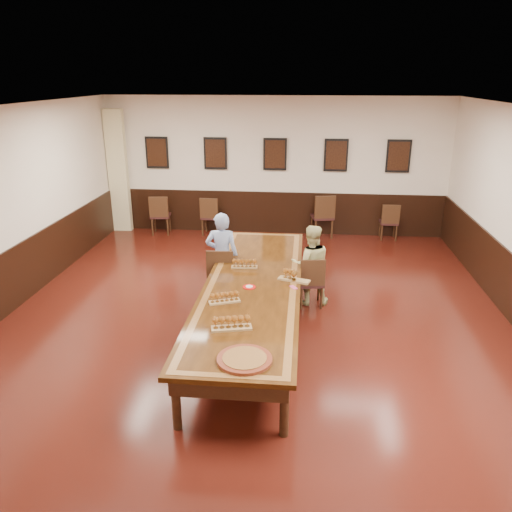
# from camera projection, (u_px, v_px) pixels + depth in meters

# --- Properties ---
(floor) EXTENTS (8.00, 10.00, 0.02)m
(floor) POSITION_uv_depth(u_px,v_px,m) (253.00, 330.00, 7.57)
(floor) COLOR black
(floor) RESTS_ON ground
(ceiling) EXTENTS (8.00, 10.00, 0.02)m
(ceiling) POSITION_uv_depth(u_px,v_px,m) (252.00, 109.00, 6.47)
(ceiling) COLOR white
(ceiling) RESTS_ON floor
(wall_back) EXTENTS (8.00, 0.02, 3.20)m
(wall_back) POSITION_uv_depth(u_px,v_px,m) (275.00, 167.00, 11.71)
(wall_back) COLOR beige
(wall_back) RESTS_ON floor
(chair_man) EXTENTS (0.46, 0.50, 0.95)m
(chair_man) POSITION_uv_depth(u_px,v_px,m) (222.00, 274.00, 8.42)
(chair_man) COLOR black
(chair_man) RESTS_ON floor
(chair_woman) EXTENTS (0.46, 0.50, 0.87)m
(chair_woman) POSITION_uv_depth(u_px,v_px,m) (311.00, 281.00, 8.23)
(chair_woman) COLOR black
(chair_woman) RESTS_ON floor
(spare_chair_a) EXTENTS (0.50, 0.54, 0.95)m
(spare_chair_a) POSITION_uv_depth(u_px,v_px,m) (161.00, 214.00, 11.98)
(spare_chair_a) COLOR black
(spare_chair_a) RESTS_ON floor
(spare_chair_b) EXTENTS (0.46, 0.50, 0.93)m
(spare_chair_b) POSITION_uv_depth(u_px,v_px,m) (211.00, 215.00, 11.93)
(spare_chair_b) COLOR black
(spare_chair_b) RESTS_ON floor
(spare_chair_c) EXTENTS (0.58, 0.62, 1.03)m
(spare_chair_c) POSITION_uv_depth(u_px,v_px,m) (322.00, 215.00, 11.75)
(spare_chair_c) COLOR black
(spare_chair_c) RESTS_ON floor
(spare_chair_d) EXTENTS (0.41, 0.44, 0.86)m
(spare_chair_d) POSITION_uv_depth(u_px,v_px,m) (389.00, 221.00, 11.60)
(spare_chair_d) COLOR black
(spare_chair_d) RESTS_ON floor
(person_man) EXTENTS (0.56, 0.38, 1.51)m
(person_man) POSITION_uv_depth(u_px,v_px,m) (222.00, 256.00, 8.42)
(person_man) COLOR #4567AD
(person_man) RESTS_ON floor
(person_woman) EXTENTS (0.74, 0.61, 1.36)m
(person_woman) POSITION_uv_depth(u_px,v_px,m) (310.00, 265.00, 8.23)
(person_woman) COLOR #C5C07B
(person_woman) RESTS_ON floor
(pink_phone) EXTENTS (0.13, 0.15, 0.01)m
(pink_phone) POSITION_uv_depth(u_px,v_px,m) (293.00, 287.00, 7.17)
(pink_phone) COLOR #D34678
(pink_phone) RESTS_ON conference_table
(curtain) EXTENTS (0.45, 0.18, 2.90)m
(curtain) POSITION_uv_depth(u_px,v_px,m) (118.00, 172.00, 11.93)
(curtain) COLOR beige
(curtain) RESTS_ON floor
(wainscoting) EXTENTS (8.00, 10.00, 1.00)m
(wainscoting) POSITION_uv_depth(u_px,v_px,m) (253.00, 299.00, 7.40)
(wainscoting) COLOR black
(wainscoting) RESTS_ON floor
(conference_table) EXTENTS (1.40, 5.00, 0.76)m
(conference_table) POSITION_uv_depth(u_px,v_px,m) (253.00, 292.00, 7.36)
(conference_table) COLOR black
(conference_table) RESTS_ON floor
(posters) EXTENTS (6.14, 0.04, 0.74)m
(posters) POSITION_uv_depth(u_px,v_px,m) (275.00, 154.00, 11.53)
(posters) COLOR black
(posters) RESTS_ON wall_back
(flight_a) EXTENTS (0.42, 0.16, 0.15)m
(flight_a) POSITION_uv_depth(u_px,v_px,m) (244.00, 264.00, 7.88)
(flight_a) COLOR olive
(flight_a) RESTS_ON conference_table
(flight_b) EXTENTS (0.50, 0.28, 0.18)m
(flight_b) POSITION_uv_depth(u_px,v_px,m) (292.00, 276.00, 7.38)
(flight_b) COLOR olive
(flight_b) RESTS_ON conference_table
(flight_c) EXTENTS (0.44, 0.27, 0.16)m
(flight_c) POSITION_uv_depth(u_px,v_px,m) (224.00, 298.00, 6.68)
(flight_c) COLOR olive
(flight_c) RESTS_ON conference_table
(flight_d) EXTENTS (0.51, 0.25, 0.18)m
(flight_d) POSITION_uv_depth(u_px,v_px,m) (231.00, 323.00, 5.97)
(flight_d) COLOR olive
(flight_d) RESTS_ON conference_table
(red_plate_grp) EXTENTS (0.18, 0.18, 0.02)m
(red_plate_grp) POSITION_uv_depth(u_px,v_px,m) (249.00, 287.00, 7.17)
(red_plate_grp) COLOR red
(red_plate_grp) RESTS_ON conference_table
(carved_platter) EXTENTS (0.72, 0.72, 0.05)m
(carved_platter) POSITION_uv_depth(u_px,v_px,m) (245.00, 359.00, 5.33)
(carved_platter) COLOR #561D11
(carved_platter) RESTS_ON conference_table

